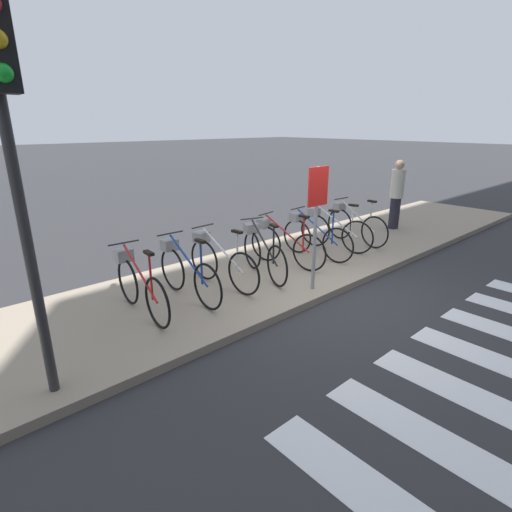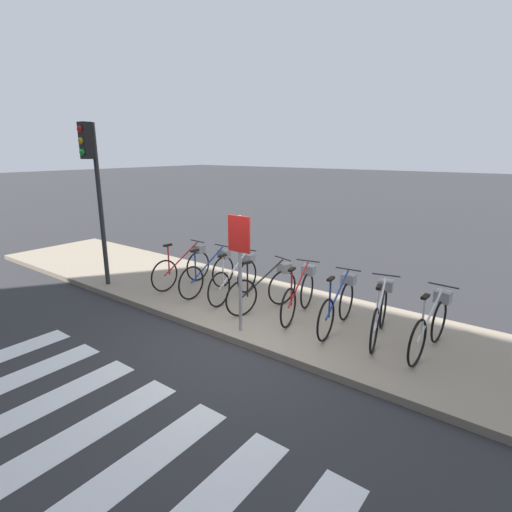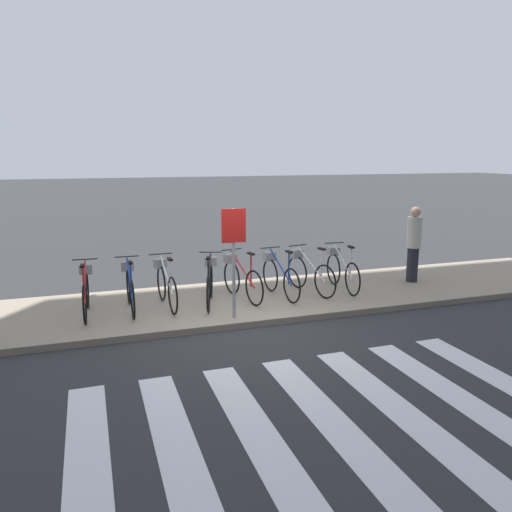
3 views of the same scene
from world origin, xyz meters
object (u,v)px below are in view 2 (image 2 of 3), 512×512
at_px(parked_bicycle_6, 380,311).
at_px(parked_bicycle_5, 339,303).
at_px(parked_bicycle_1, 211,272).
at_px(parked_bicycle_2, 236,277).
at_px(parked_bicycle_4, 300,292).
at_px(traffic_light, 92,171).
at_px(sign_post, 240,254).
at_px(parked_bicycle_7, 431,324).
at_px(parked_bicycle_0, 185,266).
at_px(parked_bicycle_3, 266,287).

bearing_deg(parked_bicycle_6, parked_bicycle_5, -174.18).
bearing_deg(parked_bicycle_1, parked_bicycle_6, 1.07).
distance_m(parked_bicycle_2, parked_bicycle_4, 1.53).
xyz_separation_m(parked_bicycle_4, traffic_light, (-4.51, -1.23, 2.12)).
height_order(parked_bicycle_4, sign_post, sign_post).
relative_size(parked_bicycle_1, parked_bicycle_5, 1.00).
height_order(parked_bicycle_4, parked_bicycle_6, same).
bearing_deg(traffic_light, parked_bicycle_1, 27.00).
xyz_separation_m(parked_bicycle_6, traffic_light, (-6.04, -1.24, 2.12)).
relative_size(parked_bicycle_2, sign_post, 0.85).
bearing_deg(parked_bicycle_2, sign_post, -47.85).
distance_m(parked_bicycle_4, parked_bicycle_7, 2.32).
bearing_deg(traffic_light, parked_bicycle_5, 12.33).
bearing_deg(parked_bicycle_5, traffic_light, -167.67).
height_order(parked_bicycle_5, traffic_light, traffic_light).
bearing_deg(parked_bicycle_6, parked_bicycle_0, -178.96).
distance_m(parked_bicycle_0, traffic_light, 2.84).
xyz_separation_m(parked_bicycle_1, sign_post, (1.74, -1.12, 0.91)).
distance_m(parked_bicycle_1, parked_bicycle_2, 0.69).
relative_size(parked_bicycle_5, sign_post, 0.85).
xyz_separation_m(parked_bicycle_1, parked_bicycle_4, (2.22, 0.06, 0.00)).
bearing_deg(parked_bicycle_2, parked_bicycle_6, 0.41).
relative_size(parked_bicycle_0, parked_bicycle_3, 1.04).
bearing_deg(parked_bicycle_1, parked_bicycle_5, -0.04).
height_order(parked_bicycle_5, parked_bicycle_6, same).
bearing_deg(sign_post, traffic_light, -179.30).
height_order(parked_bicycle_0, parked_bicycle_5, same).
height_order(parked_bicycle_3, parked_bicycle_5, same).
relative_size(parked_bicycle_0, parked_bicycle_2, 1.00).
height_order(parked_bicycle_4, traffic_light, traffic_light).
relative_size(parked_bicycle_1, parked_bicycle_2, 1.00).
bearing_deg(parked_bicycle_3, parked_bicycle_6, 3.68).
bearing_deg(traffic_light, parked_bicycle_3, 15.94).
height_order(parked_bicycle_1, parked_bicycle_4, same).
bearing_deg(parked_bicycle_6, parked_bicycle_2, -179.59).
relative_size(parked_bicycle_1, parked_bicycle_6, 1.02).
distance_m(parked_bicycle_7, sign_post, 3.18).
bearing_deg(parked_bicycle_3, parked_bicycle_7, 2.72).
xyz_separation_m(parked_bicycle_2, parked_bicycle_5, (2.35, -0.05, 0.00)).
xyz_separation_m(parked_bicycle_6, parked_bicycle_7, (0.79, 0.00, 0.00)).
relative_size(parked_bicycle_0, parked_bicycle_6, 1.02).
height_order(parked_bicycle_0, parked_bicycle_1, same).
xyz_separation_m(parked_bicycle_5, sign_post, (-1.30, -1.12, 0.91)).
xyz_separation_m(parked_bicycle_4, sign_post, (-0.48, -1.18, 0.91)).
bearing_deg(parked_bicycle_5, parked_bicycle_2, 178.78).
xyz_separation_m(parked_bicycle_2, parked_bicycle_4, (1.53, 0.01, 0.00)).
bearing_deg(parked_bicycle_0, parked_bicycle_4, 1.37).
height_order(parked_bicycle_3, traffic_light, traffic_light).
bearing_deg(parked_bicycle_7, traffic_light, -169.73).
relative_size(parked_bicycle_4, sign_post, 0.84).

